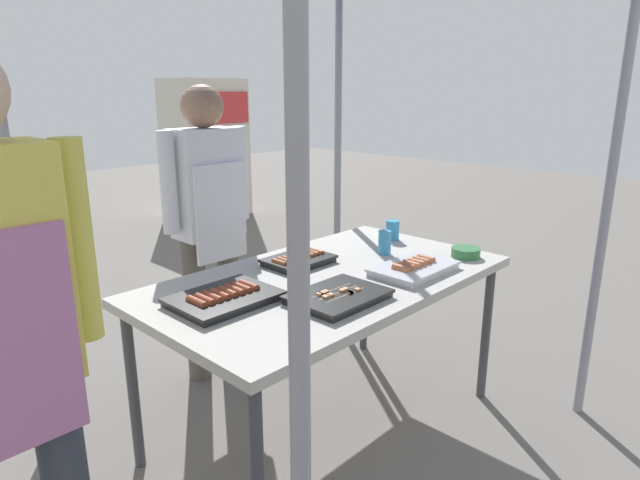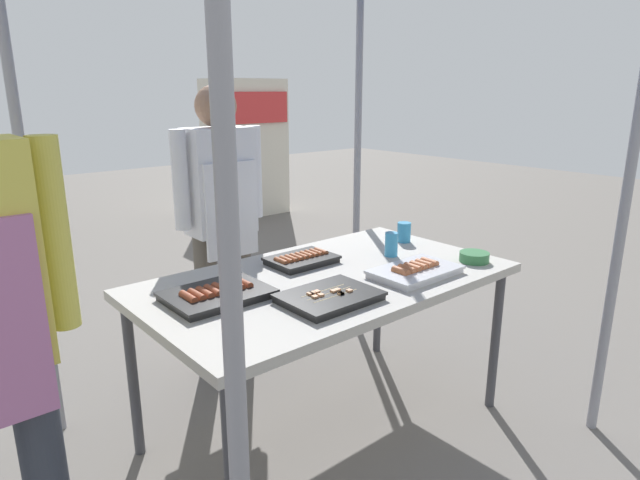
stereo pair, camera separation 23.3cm
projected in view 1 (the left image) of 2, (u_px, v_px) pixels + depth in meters
ground_plane at (328, 426)px, 2.54m from camera, size 18.00×18.00×0.00m
stall_table at (328, 287)px, 2.35m from camera, size 1.60×0.90×0.75m
tray_grilled_sausages at (299, 260)px, 2.49m from camera, size 0.30×0.22×0.05m
tray_meat_skewers at (338, 296)px, 2.05m from camera, size 0.36×0.27×0.04m
tray_pork_links at (224, 298)px, 2.03m from camera, size 0.38×0.29×0.05m
tray_spring_rolls at (414, 268)px, 2.38m from camera, size 0.39×0.24×0.05m
condiment_bowl at (466, 252)px, 2.59m from camera, size 0.14×0.14×0.05m
drink_cup_near_edge at (393, 230)px, 2.88m from camera, size 0.07×0.07×0.10m
drink_cup_by_wok at (385, 242)px, 2.63m from camera, size 0.06×0.06×0.12m
vendor_woman at (209, 211)px, 2.81m from camera, size 0.52×0.23×1.55m
neighbor_stall_left at (206, 148)px, 6.63m from camera, size 0.88×0.69×1.65m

